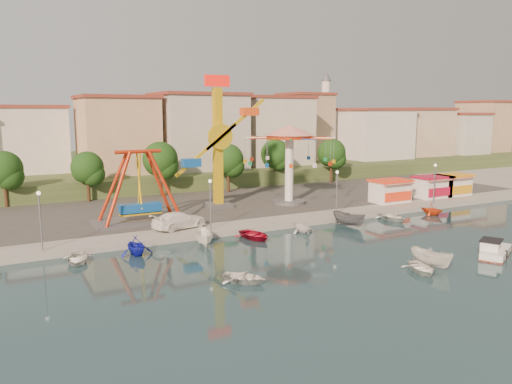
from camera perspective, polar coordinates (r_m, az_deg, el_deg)
ground at (r=44.93m, az=11.06°, el=-7.35°), size 200.00×200.00×0.00m
quay_deck at (r=99.85m, az=-12.02°, el=1.86°), size 200.00×100.00×0.60m
asphalt_pad at (r=69.96m, az=-4.63°, el=-0.77°), size 90.00×28.00×0.01m
hill_terrace at (r=104.49m, az=-12.81°, el=2.82°), size 200.00×60.00×3.00m
pirate_ship_ride at (r=55.79m, az=-13.17°, el=0.42°), size 10.00×5.00×8.00m
kamikaze_tower at (r=62.89m, az=-3.94°, el=5.28°), size 8.15×3.10×16.50m
wave_swinger at (r=65.47m, az=3.84°, el=5.25°), size 11.60×11.60×10.40m
booth_left at (r=69.27m, az=15.09°, el=0.15°), size 5.40×3.78×3.08m
booth_mid at (r=74.88m, az=19.50°, el=0.59°), size 5.40×3.78×3.08m
booth_right at (r=77.93m, az=21.53°, el=0.79°), size 5.40×3.78×3.08m
lamp_post_0 at (r=47.29m, az=-23.39°, el=-3.24°), size 0.14×0.14×5.00m
lamp_post_1 at (r=51.04m, az=-5.23°, el=-1.65°), size 0.14×0.14×5.00m
lamp_post_2 at (r=59.04m, az=9.21°, el=-0.25°), size 0.14×0.14×5.00m
lamp_post_3 at (r=69.85m, az=19.70°, el=0.77°), size 0.14×0.14×5.00m
tree_0 at (r=70.55m, az=-26.86°, el=2.34°), size 4.60×4.60×7.19m
tree_1 at (r=70.77m, az=-18.72°, el=2.64°), size 4.35×4.35×6.80m
tree_2 at (r=72.59m, az=-10.88°, el=3.69°), size 5.02×5.02×7.85m
tree_3 at (r=74.88m, az=-3.21°, el=3.72°), size 4.68×4.68×7.32m
tree_4 at (r=82.14m, az=2.25°, el=4.34°), size 4.86×4.86×7.60m
tree_5 at (r=86.17m, az=8.63°, el=4.45°), size 4.83×4.83×7.54m
building_1 at (r=84.96m, az=-24.08°, el=4.78°), size 12.33×9.01×8.63m
building_2 at (r=87.41m, az=-15.51°, el=6.19°), size 11.95×9.28×11.23m
building_3 at (r=88.57m, az=-6.25°, el=5.85°), size 12.59×10.50×9.20m
building_4 at (r=97.40m, az=0.39°, el=6.21°), size 10.75×9.23×9.24m
building_5 at (r=102.85m, az=7.46°, el=6.84°), size 12.77×10.96×11.21m
building_6 at (r=108.93m, az=13.03°, el=7.11°), size 8.23×8.98×12.36m
building_7 at (r=120.66m, az=15.73°, el=6.33°), size 11.59×10.93×8.76m
building_8 at (r=126.36m, az=22.42°, el=6.96°), size 12.84×9.28×12.58m
building_9 at (r=138.76m, az=25.07°, el=6.23°), size 12.95×9.17×9.21m
minaret at (r=107.87m, az=7.94°, el=9.03°), size 2.80×2.80×18.00m
cabin_motorboat at (r=49.01m, az=25.63°, el=-6.15°), size 5.19×3.88×1.72m
rowboat_a at (r=37.85m, az=-1.39°, el=-9.76°), size 4.18×4.32×0.73m
rowboat_b at (r=42.21m, az=18.41°, el=-8.24°), size 3.48×4.07×0.71m
skiff at (r=43.70m, az=19.42°, el=-7.14°), size 2.02×4.11×1.52m
van at (r=52.62m, az=-8.75°, el=-3.20°), size 6.39×3.83×1.73m
moored_boat_0 at (r=45.09m, az=-19.77°, el=-7.19°), size 3.24×3.99×0.73m
moored_boat_1 at (r=45.89m, az=-13.55°, el=-5.96°), size 3.16×3.56×1.73m
moored_boat_2 at (r=47.89m, az=-5.94°, el=-5.21°), size 2.51×4.33×1.57m
moored_boat_3 at (r=50.23m, az=-0.16°, el=-4.91°), size 3.57×4.52×0.85m
moored_boat_4 at (r=52.98m, az=5.26°, el=-3.87°), size 2.74×3.07×1.46m
moored_boat_5 at (r=56.61m, az=10.60°, el=-3.05°), size 2.67×4.52×1.64m
moored_boat_6 at (r=60.88m, az=15.34°, el=-2.74°), size 2.99×4.15×0.85m
moored_boat_7 at (r=65.37m, az=19.47°, el=-1.85°), size 3.12×3.38×1.48m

